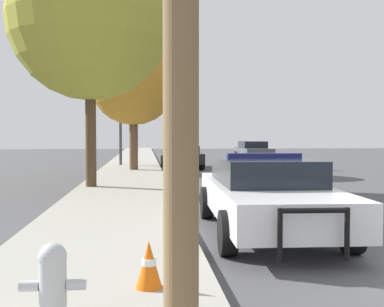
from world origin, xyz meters
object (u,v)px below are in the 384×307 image
police_car (266,192)px  traffic_light (146,94)px  fire_hydrant (53,280)px  car_background_oncoming (253,151)px  traffic_cone (149,264)px  tree_sidewalk_mid (133,81)px  tree_sidewalk_near (90,19)px  car_background_midblock (182,156)px

police_car → traffic_light: 18.53m
fire_hydrant → traffic_light: size_ratio=0.13×
car_background_oncoming → traffic_cone: (-6.94, -25.21, -0.35)m
police_car → tree_sidewalk_mid: size_ratio=0.85×
fire_hydrant → car_background_oncoming: size_ratio=0.15×
police_car → tree_sidewalk_near: size_ratio=0.67×
traffic_light → tree_sidewalk_mid: (-0.63, -3.66, 0.32)m
police_car → traffic_light: size_ratio=0.97×
car_background_midblock → car_background_oncoming: bearing=39.9°
fire_hydrant → tree_sidewalk_near: bearing=94.5°
traffic_light → car_background_midblock: bearing=-31.1°
police_car → tree_sidewalk_near: bearing=-59.0°
car_background_oncoming → tree_sidewalk_near: size_ratio=0.59×
tree_sidewalk_near → tree_sidewalk_mid: (1.21, 7.35, -1.14)m
fire_hydrant → tree_sidewalk_near: tree_sidewalk_near is taller
police_car → fire_hydrant: police_car is taller
traffic_cone → tree_sidewalk_near: bearing=99.5°
fire_hydrant → tree_sidewalk_mid: 19.17m
police_car → tree_sidewalk_mid: tree_sidewalk_mid is taller
car_background_midblock → car_background_oncoming: 6.92m
fire_hydrant → car_background_midblock: (2.81, 21.31, 0.16)m
fire_hydrant → traffic_cone: (0.86, 0.89, -0.12)m
tree_sidewalk_near → traffic_cone: tree_sidewalk_near is taller
tree_sidewalk_near → traffic_cone: 11.84m
police_car → traffic_cone: (-2.19, -3.43, -0.35)m
tree_sidewalk_near → traffic_light: bearing=80.5°
police_car → traffic_light: traffic_light is taller
traffic_light → car_background_oncoming: 8.45m
tree_sidewalk_mid → traffic_light: bearing=80.2°
fire_hydrant → car_background_midblock: 21.50m
police_car → car_background_oncoming: (4.75, 21.78, -0.00)m
police_car → fire_hydrant: bearing=56.6°
tree_sidewalk_near → fire_hydrant: bearing=-85.5°
tree_sidewalk_mid → traffic_cone: tree_sidewalk_mid is taller
tree_sidewalk_near → tree_sidewalk_mid: tree_sidewalk_near is taller
police_car → car_background_midblock: size_ratio=1.18×
fire_hydrant → police_car: bearing=54.7°
police_car → traffic_cone: police_car is taller
tree_sidewalk_mid → tree_sidewalk_near: bearing=-99.4°
car_background_midblock → police_car: bearing=-93.0°
fire_hydrant → car_background_oncoming: (7.81, 26.10, 0.23)m
police_car → car_background_oncoming: size_ratio=1.14×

